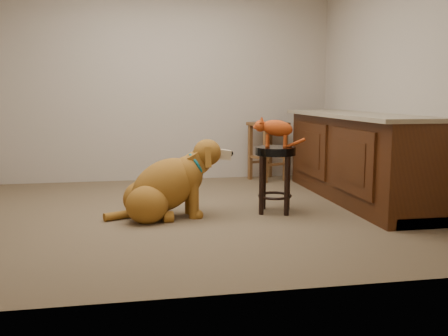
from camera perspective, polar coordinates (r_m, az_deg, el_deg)
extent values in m
cube|color=brown|center=(4.83, -5.10, -5.24)|extent=(4.50, 4.00, 0.01)
cube|color=#B0A08D|center=(6.69, -6.96, 9.75)|extent=(4.50, 0.04, 2.60)
cube|color=#B0A08D|center=(2.72, -1.23, 11.84)|extent=(4.50, 0.04, 2.60)
cube|color=#B0A08D|center=(5.40, 19.58, 9.66)|extent=(0.04, 4.00, 2.60)
cube|color=#3F1D0B|center=(5.56, 14.92, 1.03)|extent=(0.60, 2.50, 0.90)
cube|color=gray|center=(5.51, 14.83, 5.88)|extent=(0.70, 2.56, 0.04)
cube|color=black|center=(5.64, 15.14, -2.99)|extent=(0.52, 2.50, 0.10)
cube|color=#3F1D0B|center=(4.93, 14.42, 0.72)|extent=(0.02, 0.90, 0.62)
cube|color=#3F1D0B|center=(5.94, 9.94, 2.13)|extent=(0.02, 0.90, 0.62)
cube|color=#331709|center=(4.93, 14.29, 0.72)|extent=(0.02, 0.60, 0.40)
cube|color=#331709|center=(5.93, 9.83, 2.12)|extent=(0.02, 0.60, 0.40)
cylinder|color=black|center=(4.96, 7.29, -1.58)|extent=(0.05, 0.05, 0.56)
cylinder|color=black|center=(4.98, 4.55, -1.51)|extent=(0.05, 0.05, 0.56)
cylinder|color=black|center=(4.73, 7.18, -2.08)|extent=(0.05, 0.05, 0.56)
cylinder|color=black|center=(4.74, 4.31, -2.00)|extent=(0.05, 0.05, 0.56)
torus|color=black|center=(4.88, 5.81, -3.17)|extent=(0.42, 0.42, 0.03)
cylinder|color=black|center=(4.81, 5.89, 1.96)|extent=(0.39, 0.39, 0.08)
cube|color=brown|center=(6.90, 5.27, 1.95)|extent=(0.06, 0.06, 0.73)
cube|color=brown|center=(6.70, 3.01, 1.79)|extent=(0.06, 0.06, 0.73)
cube|color=brown|center=(6.64, 7.04, 1.68)|extent=(0.06, 0.06, 0.73)
cube|color=brown|center=(6.43, 4.75, 1.49)|extent=(0.06, 0.06, 0.73)
cube|color=brown|center=(6.63, 5.06, 5.05)|extent=(0.54, 0.54, 0.04)
ellipsoid|color=brown|center=(4.78, -9.19, -3.46)|extent=(0.41, 0.35, 0.35)
ellipsoid|color=brown|center=(4.50, -8.78, -4.18)|extent=(0.41, 0.35, 0.35)
cylinder|color=brown|center=(4.85, -7.01, -4.69)|extent=(0.10, 0.12, 0.11)
cylinder|color=brown|center=(4.53, -6.38, -5.60)|extent=(0.10, 0.12, 0.11)
ellipsoid|color=brown|center=(4.64, -6.76, -1.99)|extent=(0.82, 0.48, 0.71)
ellipsoid|color=brown|center=(4.66, -4.26, -0.82)|extent=(0.32, 0.35, 0.36)
cylinder|color=brown|center=(4.79, -3.96, -2.80)|extent=(0.10, 0.10, 0.41)
cylinder|color=brown|center=(4.61, -3.46, -3.26)|extent=(0.10, 0.10, 0.41)
sphere|color=brown|center=(4.84, -3.56, -4.87)|extent=(0.11, 0.11, 0.11)
sphere|color=brown|center=(4.65, -3.05, -5.41)|extent=(0.11, 0.11, 0.11)
cylinder|color=brown|center=(4.66, -3.23, 0.54)|extent=(0.27, 0.21, 0.26)
ellipsoid|color=brown|center=(4.67, -1.93, 1.78)|extent=(0.28, 0.26, 0.25)
cube|color=tan|center=(4.71, -0.26, 1.58)|extent=(0.18, 0.11, 0.11)
sphere|color=black|center=(4.73, 0.69, 1.67)|extent=(0.06, 0.06, 0.06)
cube|color=brown|center=(4.78, -2.51, 1.54)|extent=(0.06, 0.07, 0.19)
cube|color=brown|center=(4.56, -1.86, 1.21)|extent=(0.06, 0.07, 0.19)
torus|color=#0B565E|center=(4.66, -3.23, 0.41)|extent=(0.16, 0.25, 0.22)
cylinder|color=#D8BF4C|center=(4.68, -2.57, -0.49)|extent=(0.01, 0.05, 0.05)
cylinder|color=brown|center=(4.70, -11.68, -5.28)|extent=(0.33, 0.21, 0.08)
ellipsoid|color=#A53910|center=(4.79, 6.12, 4.55)|extent=(0.34, 0.24, 0.19)
cylinder|color=#A53910|center=(4.84, 5.04, 3.18)|extent=(0.03, 0.03, 0.12)
sphere|color=#A53910|center=(4.85, 5.03, 2.63)|extent=(0.04, 0.04, 0.04)
cylinder|color=#A53910|center=(4.76, 4.96, 3.09)|extent=(0.03, 0.03, 0.12)
sphere|color=#A53910|center=(4.77, 4.96, 2.54)|extent=(0.04, 0.04, 0.04)
cylinder|color=#A53910|center=(4.83, 7.03, 3.14)|extent=(0.03, 0.03, 0.12)
sphere|color=#A53910|center=(4.84, 7.02, 2.59)|extent=(0.04, 0.04, 0.04)
cylinder|color=#A53910|center=(4.75, 6.99, 3.05)|extent=(0.03, 0.03, 0.12)
sphere|color=#A53910|center=(4.76, 6.98, 2.49)|extent=(0.04, 0.04, 0.04)
sphere|color=#A53910|center=(4.80, 4.18, 4.82)|extent=(0.11, 0.11, 0.11)
sphere|color=#A53910|center=(4.80, 3.61, 4.70)|extent=(0.04, 0.04, 0.04)
sphere|color=brown|center=(4.80, 3.41, 4.70)|extent=(0.02, 0.02, 0.02)
cone|color=#A53910|center=(4.83, 4.36, 5.56)|extent=(0.06, 0.06, 0.05)
cone|color=#C66B60|center=(4.83, 4.33, 5.52)|extent=(0.03, 0.03, 0.03)
cone|color=#A53910|center=(4.76, 4.28, 5.52)|extent=(0.06, 0.06, 0.05)
cone|color=#C66B60|center=(4.76, 4.26, 5.48)|extent=(0.03, 0.03, 0.03)
cylinder|color=#A53910|center=(4.84, 7.98, 2.74)|extent=(0.24, 0.05, 0.11)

